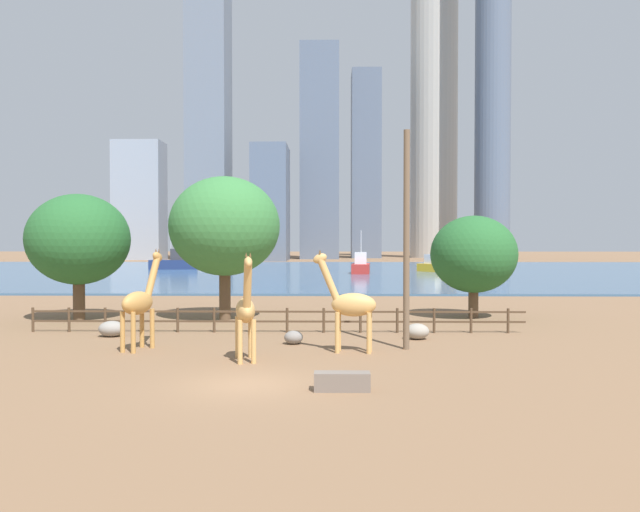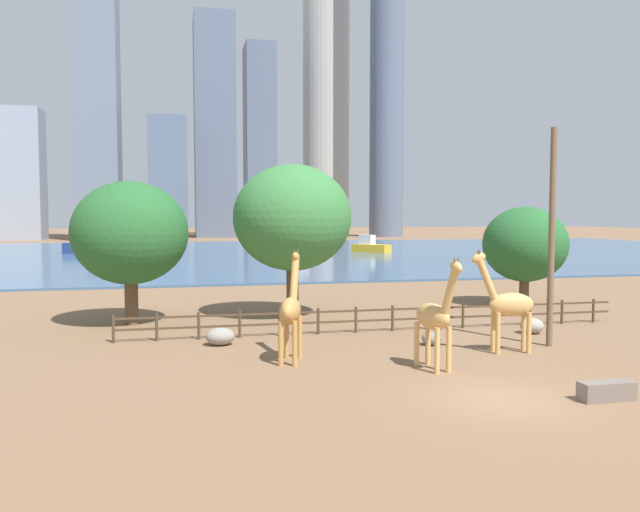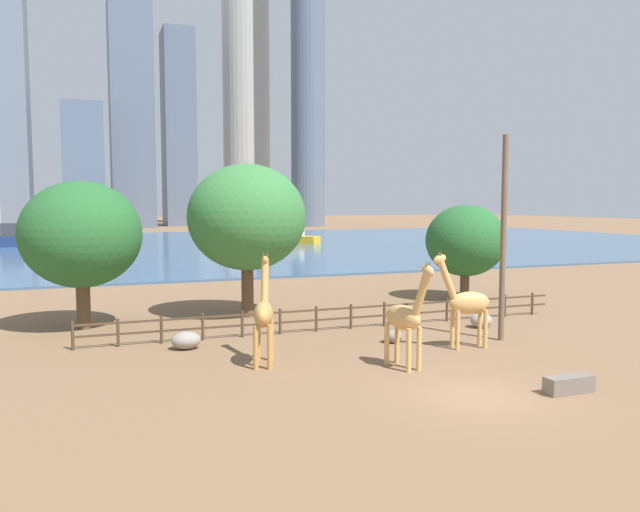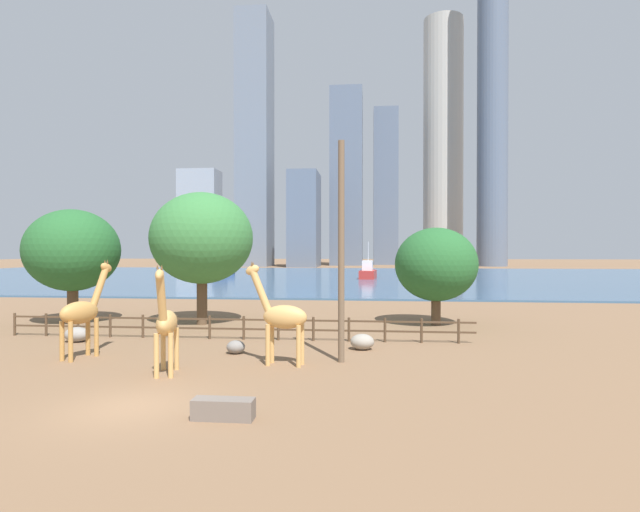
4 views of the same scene
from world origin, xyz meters
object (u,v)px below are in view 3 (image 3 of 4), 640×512
Objects in this scene: tree_center_broad at (465,241)px; boat_sailboat at (299,238)px; giraffe_young at (264,313)px; tree_right_tall at (81,235)px; giraffe_companion at (466,303)px; boulder_small at (393,336)px; tree_left_large at (247,218)px; boat_ferry at (232,240)px; utility_pole at (503,239)px; boulder_by_pole at (481,320)px; feeding_trough at (569,384)px; boat_tug at (6,239)px; giraffe_tall at (406,318)px; boulder_near_fence at (186,340)px.

tree_center_broad reaches higher than boat_sailboat.
boat_sailboat is (24.39, 67.64, -1.00)m from giraffe_young.
giraffe_companion is at bearing -33.49° from tree_right_tall.
boulder_small is 68.35m from boat_sailboat.
boat_ferry is at bearing 78.33° from tree_left_large.
boat_sailboat is at bearing 79.44° from utility_pole.
boulder_by_pole reaches higher than feeding_trough.
boat_ferry is at bearing -108.57° from boat_sailboat.
boat_sailboat is at bearing -64.09° from boat_ferry.
boat_ferry is (3.49, 63.57, -0.84)m from giraffe_companion.
boat_tug is (-26.41, 83.16, 1.06)m from feeding_trough.
boat_tug is at bearing -140.83° from boat_sailboat.
boat_ferry is 1.18× the size of boat_sailboat.
feeding_trough is 24.17m from tree_right_tall.
giraffe_tall is 5.71m from giraffe_young.
giraffe_tall is at bearing -76.81° from tree_left_large.
giraffe_tall is 14.11m from tree_left_large.
boulder_near_fence is 0.16× the size of boat_tug.
tree_center_broad is at bearing -37.00° from giraffe_young.
giraffe_companion reaches higher than feeding_trough.
boulder_near_fence is 61.32m from boat_ferry.
boulder_by_pole is 10.50m from tree_center_broad.
boat_tug is at bearing 112.67° from boulder_by_pole.
tree_right_tall reaches higher than boulder_small.
giraffe_young is at bearing -59.81° from boat_sailboat.
boulder_small is at bearing -54.96° from boat_sailboat.
boat_tug reaches higher than boat_ferry.
utility_pole is 1.37× the size of boat_ferry.
boat_tug reaches higher than boulder_near_fence.
giraffe_tall is at bearing -55.35° from boat_sailboat.
utility_pole is at bearing -155.28° from giraffe_companion.
tree_center_broad is at bearing 109.55° from boat_tug.
giraffe_companion is 0.74× the size of boat_sailboat.
giraffe_young reaches higher than giraffe_tall.
boat_sailboat is 42.72m from boat_tug.
giraffe_companion is 0.58× the size of tree_right_tall.
giraffe_tall reaches higher than boulder_near_fence.
boulder_by_pole is 0.15× the size of boat_tug.
giraffe_tall is 9.74m from boulder_by_pole.
tree_center_broad is (12.36, 14.45, 1.95)m from giraffe_tall.
tree_center_broad is at bearing 43.63° from boulder_small.
boulder_by_pole is (12.72, 3.17, -1.72)m from giraffe_young.
tree_right_tall is 1.27× the size of boat_sailboat.
giraffe_companion is 3.78× the size of boulder_by_pole.
utility_pole is 6.97m from boulder_small.
boulder_by_pole is 14.14m from tree_left_large.
tree_left_large reaches higher than boat_ferry.
boat_tug is (-14.97, 71.93, 0.97)m from boulder_near_fence.
giraffe_young is 3.40× the size of boulder_near_fence.
boat_tug is (-29.40, 75.36, -3.51)m from utility_pole.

